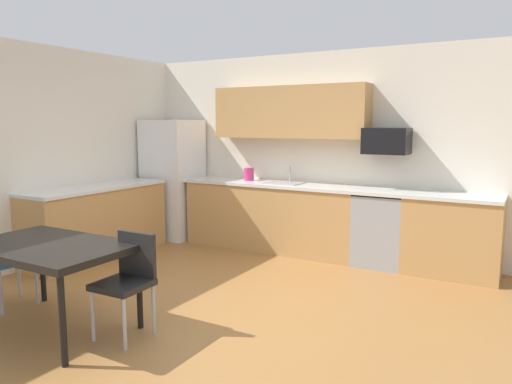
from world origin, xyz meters
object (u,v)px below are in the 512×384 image
Objects in this scene: oven_range at (381,229)px; microwave at (387,141)px; dining_table at (48,251)px; chair_far_side at (1,256)px; chair_near_table at (128,276)px; kettle at (249,175)px; refrigerator at (173,179)px.

microwave is (0.00, 0.10, 1.08)m from oven_range.
dining_table is 1.65× the size of chair_far_side.
oven_range reaches higher than chair_near_table.
chair_far_side is 3.41m from kettle.
microwave is at bearing 50.72° from chair_far_side.
chair_near_table is at bearing -77.34° from kettle.
refrigerator is 1.30m from kettle.
microwave reaches higher than chair_far_side.
chair_far_side is (-0.82, 0.09, -0.18)m from dining_table.
microwave is at bearing 1.48° from kettle.
chair_near_table is at bearing 6.19° from chair_far_side.
refrigerator is 3.50m from dining_table.
refrigerator is 3.34× the size of microwave.
kettle is (-0.70, 3.12, 0.52)m from chair_near_table.
microwave reaches higher than dining_table.
oven_range is (3.22, 0.08, -0.45)m from refrigerator.
chair_near_table is 1.00× the size of chair_far_side.
microwave is 3.55m from chair_near_table.
dining_table is 0.73m from chair_near_table.
kettle is (1.28, 0.13, 0.12)m from refrigerator.
microwave is 0.64× the size of chair_far_side.
chair_far_side is (-1.48, -0.16, 0.00)m from chair_near_table.
kettle is at bearing 102.66° from chair_near_table.
refrigerator is 2.12× the size of chair_near_table.
kettle is at bearing -178.52° from microwave.
oven_range is 1.08m from microwave.
refrigerator is 3.26m from oven_range.
chair_far_side is at bearing -80.92° from refrigerator.
chair_near_table and chair_far_side have the same top height.
dining_table is at bearing -119.07° from microwave.
kettle reaches higher than oven_range.
chair_near_table is 1.49m from chair_far_side.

